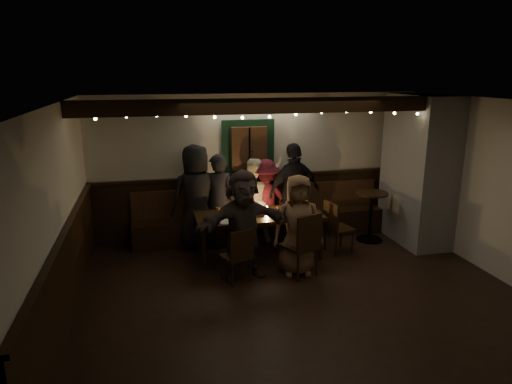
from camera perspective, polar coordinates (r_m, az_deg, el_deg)
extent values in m
cube|color=black|center=(6.51, 5.56, -12.46)|extent=(6.00, 5.00, 0.01)
cube|color=black|center=(5.80, 6.21, 11.14)|extent=(6.00, 5.00, 0.01)
cube|color=white|center=(8.36, 0.28, 3.31)|extent=(6.00, 0.01, 2.60)
cube|color=white|center=(5.81, -23.46, -3.14)|extent=(0.01, 5.00, 2.60)
cube|color=white|center=(7.54, 28.01, 0.26)|extent=(0.01, 5.00, 2.60)
cube|color=black|center=(8.51, 0.32, -1.69)|extent=(6.00, 0.05, 1.10)
cube|color=black|center=(6.06, -22.45, -9.89)|extent=(0.05, 5.00, 1.10)
cube|color=gray|center=(8.49, 19.64, 2.62)|extent=(0.70, 1.40, 2.60)
cube|color=black|center=(8.38, 0.72, -4.29)|extent=(4.60, 0.45, 0.45)
cube|color=#362211|center=(8.41, 0.42, -0.83)|extent=(4.60, 0.06, 0.50)
cube|color=black|center=(8.19, -0.98, 5.55)|extent=(0.95, 0.04, 1.00)
cube|color=#362211|center=(8.13, -0.89, 5.49)|extent=(0.64, 0.12, 0.76)
cube|color=black|center=(6.75, 3.33, 10.73)|extent=(6.00, 0.16, 0.22)
sphere|color=#FFE599|center=(6.50, -19.45, 8.62)|extent=(0.04, 0.04, 0.04)
sphere|color=#FFE599|center=(6.47, -15.91, 9.07)|extent=(0.04, 0.04, 0.04)
sphere|color=#FFE599|center=(6.47, -12.33, 9.34)|extent=(0.04, 0.04, 0.04)
sphere|color=#FFE599|center=(6.49, -8.74, 9.38)|extent=(0.04, 0.04, 0.04)
sphere|color=#FFE599|center=(6.53, -5.19, 9.30)|extent=(0.04, 0.04, 0.04)
sphere|color=#FFE599|center=(6.60, -1.70, 9.27)|extent=(0.04, 0.04, 0.04)
sphere|color=#FFE599|center=(6.69, 1.70, 9.40)|extent=(0.04, 0.04, 0.04)
sphere|color=#FFE599|center=(6.81, 5.00, 9.64)|extent=(0.04, 0.04, 0.04)
sphere|color=#FFE599|center=(6.94, 8.19, 9.84)|extent=(0.04, 0.04, 0.04)
sphere|color=#FFE599|center=(7.09, 11.25, 9.85)|extent=(0.04, 0.04, 0.04)
sphere|color=#FFE599|center=(7.27, 14.16, 9.67)|extent=(0.04, 0.04, 0.04)
sphere|color=#FFE599|center=(7.46, 16.92, 9.41)|extent=(0.04, 0.04, 0.04)
sphere|color=#FFE599|center=(7.67, 19.53, 9.21)|extent=(0.04, 0.04, 0.04)
sphere|color=#FFE599|center=(7.89, 22.02, 9.17)|extent=(0.04, 0.04, 0.04)
cube|color=black|center=(7.41, 0.36, -3.00)|extent=(2.04, 0.87, 0.06)
cylinder|color=black|center=(7.05, -6.48, -7.22)|extent=(0.07, 0.07, 0.67)
cylinder|color=black|center=(7.72, -7.13, -5.25)|extent=(0.07, 0.07, 0.67)
cylinder|color=black|center=(7.48, 8.08, -5.94)|extent=(0.07, 0.07, 0.67)
cylinder|color=black|center=(8.11, 6.25, -4.21)|extent=(0.07, 0.07, 0.67)
cylinder|color=#BF7226|center=(7.32, -4.77, -2.49)|extent=(0.07, 0.07, 0.14)
cylinder|color=#BF7226|center=(7.17, -1.77, -2.82)|extent=(0.07, 0.07, 0.14)
cylinder|color=silver|center=(7.51, -0.68, -1.98)|extent=(0.07, 0.07, 0.14)
cylinder|color=#BF7226|center=(7.36, 2.88, -2.36)|extent=(0.07, 0.07, 0.14)
cylinder|color=silver|center=(7.66, 4.02, -1.69)|extent=(0.07, 0.07, 0.14)
cylinder|color=#BF7226|center=(7.52, 6.71, -2.07)|extent=(0.07, 0.07, 0.14)
cylinder|color=white|center=(7.02, -3.73, -3.76)|extent=(0.25, 0.25, 0.01)
cube|color=#B2B2B7|center=(7.35, 0.45, -2.72)|extent=(0.16, 0.10, 0.05)
cylinder|color=#990C0C|center=(7.33, 0.22, -2.34)|extent=(0.03, 0.03, 0.16)
cylinder|color=gold|center=(7.34, 0.67, -2.30)|extent=(0.03, 0.03, 0.16)
cylinder|color=silver|center=(7.47, 1.38, -2.31)|extent=(0.05, 0.05, 0.08)
sphere|color=#FFB24C|center=(7.46, 1.38, -1.88)|extent=(0.03, 0.03, 0.03)
cube|color=black|center=(6.67, -2.53, -8.04)|extent=(0.48, 0.48, 0.04)
cube|color=black|center=(6.45, -1.78, -6.64)|extent=(0.36, 0.16, 0.42)
cylinder|color=black|center=(6.94, -2.08, -8.88)|extent=(0.03, 0.03, 0.36)
cylinder|color=black|center=(6.70, -0.72, -9.75)|extent=(0.03, 0.03, 0.36)
cylinder|color=black|center=(6.80, -4.27, -9.42)|extent=(0.03, 0.03, 0.36)
cylinder|color=black|center=(6.56, -2.97, -10.34)|extent=(0.03, 0.03, 0.36)
cube|color=black|center=(6.85, 5.50, -6.75)|extent=(0.58, 0.58, 0.04)
cube|color=black|center=(6.61, 6.70, -5.03)|extent=(0.43, 0.21, 0.51)
cylinder|color=black|center=(7.18, 5.61, -7.78)|extent=(0.04, 0.04, 0.44)
cylinder|color=black|center=(6.93, 7.58, -8.69)|extent=(0.04, 0.04, 0.44)
cylinder|color=black|center=(6.97, 3.33, -8.46)|extent=(0.04, 0.04, 0.44)
cylinder|color=black|center=(6.71, 5.27, -9.44)|extent=(0.04, 0.04, 0.44)
cube|color=black|center=(7.82, 10.37, -4.53)|extent=(0.48, 0.48, 0.04)
cube|color=black|center=(7.64, 9.35, -2.98)|extent=(0.12, 0.40, 0.46)
cylinder|color=black|center=(7.87, 11.96, -6.16)|extent=(0.03, 0.03, 0.39)
cylinder|color=black|center=(7.68, 10.02, -6.58)|extent=(0.03, 0.03, 0.39)
cylinder|color=black|center=(8.11, 10.56, -5.45)|extent=(0.03, 0.03, 0.39)
cylinder|color=black|center=(7.93, 8.65, -5.83)|extent=(0.03, 0.03, 0.39)
cylinder|color=black|center=(8.59, 13.96, -5.76)|extent=(0.46, 0.46, 0.03)
cylinder|color=black|center=(8.46, 14.14, -3.05)|extent=(0.06, 0.06, 0.88)
cylinder|color=black|center=(8.34, 14.33, -0.17)|extent=(0.56, 0.56, 0.04)
imported|color=black|center=(7.84, -7.46, -0.59)|extent=(0.98, 0.73, 1.80)
imported|color=black|center=(7.93, -4.78, -1.00)|extent=(0.64, 0.46, 1.63)
imported|color=beige|center=(8.09, -0.44, -1.07)|extent=(0.78, 0.64, 1.51)
imported|color=#49111C|center=(8.12, 1.11, -1.08)|extent=(1.08, 0.80, 1.49)
imported|color=black|center=(8.19, 4.78, 0.01)|extent=(1.10, 0.65, 1.76)
imported|color=#3D3431|center=(6.63, -1.55, -4.14)|extent=(1.57, 0.69, 1.63)
imported|color=brown|center=(6.81, 5.22, -4.15)|extent=(0.79, 0.56, 1.53)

